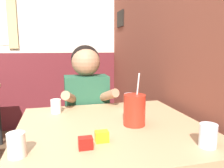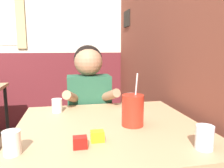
{
  "view_description": "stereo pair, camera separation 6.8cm",
  "coord_description": "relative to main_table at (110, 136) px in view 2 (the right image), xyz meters",
  "views": [
    {
      "loc": [
        0.53,
        -0.69,
        1.17
      ],
      "look_at": [
        0.86,
        0.61,
        0.95
      ],
      "focal_mm": 35.0,
      "sensor_mm": 36.0,
      "label": 1
    },
    {
      "loc": [
        0.6,
        -0.7,
        1.17
      ],
      "look_at": [
        0.86,
        0.61,
        0.95
      ],
      "focal_mm": 35.0,
      "sensor_mm": 36.0,
      "label": 2
    }
  ],
  "objects": [
    {
      "name": "condiment_mustard",
      "position": [
        -0.09,
        -0.19,
        0.09
      ],
      "size": [
        0.06,
        0.04,
        0.05
      ],
      "color": "yellow",
      "rests_on": "main_table"
    },
    {
      "name": "main_table",
      "position": [
        0.0,
        0.0,
        0.0
      ],
      "size": [
        1.0,
        0.94,
        0.75
      ],
      "color": "tan",
      "rests_on": "ground_plane"
    },
    {
      "name": "glass_by_brick",
      "position": [
        0.34,
        -0.35,
        0.11
      ],
      "size": [
        0.07,
        0.07,
        0.1
      ],
      "color": "silver",
      "rests_on": "main_table"
    },
    {
      "name": "glass_far_side",
      "position": [
        -0.44,
        -0.25,
        0.11
      ],
      "size": [
        0.07,
        0.07,
        0.1
      ],
      "color": "silver",
      "rests_on": "main_table"
    },
    {
      "name": "brick_wall_right",
      "position": [
        0.6,
        0.85,
        0.66
      ],
      "size": [
        0.08,
        4.55,
        2.7
      ],
      "color": "brown",
      "rests_on": "ground_plane"
    },
    {
      "name": "person_seated",
      "position": [
        -0.06,
        0.6,
        -0.04
      ],
      "size": [
        0.42,
        0.42,
        1.19
      ],
      "color": "#235138",
      "rests_on": "ground_plane"
    },
    {
      "name": "condiment_ketchup",
      "position": [
        -0.17,
        -0.24,
        0.09
      ],
      "size": [
        0.06,
        0.04,
        0.05
      ],
      "color": "#B7140F",
      "rests_on": "main_table"
    },
    {
      "name": "glass_near_pitcher",
      "position": [
        0.2,
        0.27,
        0.12
      ],
      "size": [
        0.08,
        0.08,
        0.11
      ],
      "color": "silver",
      "rests_on": "main_table"
    },
    {
      "name": "cocktail_pitcher",
      "position": [
        0.12,
        -0.02,
        0.15
      ],
      "size": [
        0.12,
        0.12,
        0.29
      ],
      "color": "#B22819",
      "rests_on": "main_table"
    },
    {
      "name": "glass_center",
      "position": [
        -0.3,
        0.32,
        0.11
      ],
      "size": [
        0.07,
        0.07,
        0.09
      ],
      "color": "silver",
      "rests_on": "main_table"
    },
    {
      "name": "back_wall",
      "position": [
        -0.82,
        2.15,
        0.67
      ],
      "size": [
        5.75,
        0.09,
        2.7
      ],
      "color": "beige",
      "rests_on": "ground_plane"
    }
  ]
}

